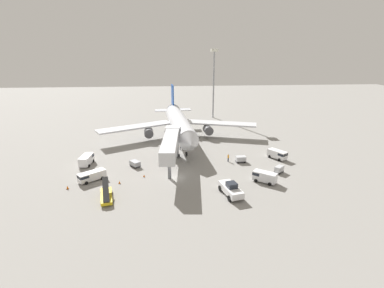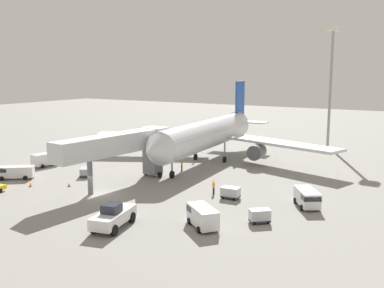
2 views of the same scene
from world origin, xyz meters
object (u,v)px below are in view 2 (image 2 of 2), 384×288
Objects in this scene: service_van_far_left at (202,215)px; baggage_cart_outer_left at (260,216)px; ground_crew_worker_foreground at (214,187)px; safety_cone_alpha at (69,185)px; ground_crew_worker_midground at (182,165)px; service_van_near_center at (47,159)px; service_van_rear_right at (14,172)px; baggage_cart_near_right at (230,192)px; jet_bridge at (121,146)px; baggage_cart_far_right at (86,172)px; apron_light_mast at (332,64)px; pushback_tug at (113,216)px; service_van_mid_right at (307,197)px; safety_cone_bravo at (30,184)px; airplane_at_gate at (209,134)px.

service_van_far_left is 1.99× the size of baggage_cart_outer_left.
ground_crew_worker_foreground reaches higher than safety_cone_alpha.
service_van_far_left is at bearing -137.83° from baggage_cart_outer_left.
service_van_near_center is at bearing -158.31° from ground_crew_worker_midground.
service_van_near_center is at bearing 109.36° from service_van_rear_right.
service_van_near_center is 1.04× the size of service_van_far_left.
ground_crew_worker_midground is at bearing 43.55° from service_van_rear_right.
baggage_cart_near_right reaches higher than safety_cone_alpha.
baggage_cart_far_right is (-8.17, 1.16, -4.94)m from jet_bridge.
ground_crew_worker_foreground is 0.07× the size of apron_light_mast.
pushback_tug is 22.94m from service_van_mid_right.
baggage_cart_outer_left is at bearing -107.89° from service_van_mid_right.
baggage_cart_far_right is 21.58m from ground_crew_worker_foreground.
service_van_rear_right is at bearing -167.67° from service_van_mid_right.
service_van_near_center is (-29.87, 17.22, 0.06)m from pushback_tug.
pushback_tug is 10.69× the size of safety_cone_bravo.
baggage_cart_outer_left is 12.08m from ground_crew_worker_foreground.
pushback_tug is 1.39× the size of service_van_far_left.
service_van_mid_right reaches higher than safety_cone_alpha.
service_van_near_center reaches higher than service_van_mid_right.
jet_bridge is at bearing -168.92° from ground_crew_worker_foreground.
service_van_far_left is (34.44, -3.26, 0.12)m from service_van_rear_right.
pushback_tug reaches higher than ground_crew_worker_midground.
service_van_near_center reaches higher than ground_crew_worker_midground.
baggage_cart_far_right is (-18.72, 15.07, -0.46)m from pushback_tug.
ground_crew_worker_foreground reaches higher than safety_cone_bravo.
service_van_near_center reaches higher than safety_cone_alpha.
service_van_far_left is 59.44m from apron_light_mast.
ground_crew_worker_midground is (-23.16, 8.54, -0.28)m from service_van_mid_right.
service_van_near_center is (-3.17, 9.01, 0.15)m from service_van_rear_right.
apron_light_mast is at bearing 101.51° from service_van_mid_right.
baggage_cart_near_right is (13.67, -18.86, -4.15)m from airplane_at_gate.
service_van_rear_right is 1.86× the size of baggage_cart_far_right.
apron_light_mast reaches higher than safety_cone_alpha.
safety_cone_bravo is at bearing -115.79° from apron_light_mast.
service_van_rear_right is 0.22× the size of apron_light_mast.
service_van_rear_right is 1.13× the size of service_van_far_left.
jet_bridge is at bearing -9.72° from service_van_near_center.
service_van_rear_right is at bearing -125.23° from airplane_at_gate.
ground_crew_worker_foreground is at bearing 3.87° from baggage_cart_far_right.
airplane_at_gate is 9.38× the size of service_van_near_center.
service_van_mid_right is 2.91× the size of ground_crew_worker_midground.
apron_light_mast reaches higher than baggage_cart_far_right.
pushback_tug is 34.48m from service_van_near_center.
service_van_near_center is 59.64m from apron_light_mast.
baggage_cart_near_right is at bearing 16.38° from safety_cone_alpha.
pushback_tug reaches higher than ground_crew_worker_foreground.
airplane_at_gate is 28.19m from service_van_near_center.
baggage_cart_near_right is (5.64, 15.79, -0.39)m from pushback_tug.
service_van_rear_right is 30.66m from ground_crew_worker_foreground.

